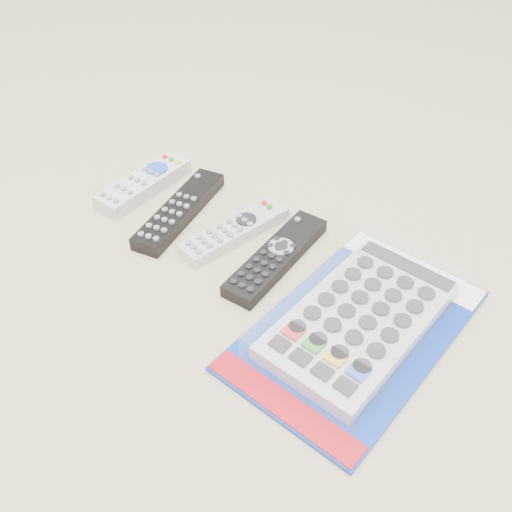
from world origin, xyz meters
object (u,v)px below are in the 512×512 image
Objects in this scene: remote_slim_black at (180,210)px; jumbo_remote_packaged at (360,318)px; remote_silver_dvd at (234,230)px; remote_small_grey at (144,183)px; remote_large_black at (276,257)px.

remote_slim_black is 0.33m from jumbo_remote_packaged.
jumbo_remote_packaged is (0.23, -0.05, 0.01)m from remote_silver_dvd.
remote_silver_dvd is (0.10, 0.01, -0.00)m from remote_slim_black.
remote_small_grey is 0.51× the size of jumbo_remote_packaged.
remote_silver_dvd is at bearing 171.42° from jumbo_remote_packaged.
remote_slim_black is 1.14× the size of remote_silver_dvd.
remote_small_grey is 0.94× the size of remote_silver_dvd.
jumbo_remote_packaged is at bearing 0.05° from remote_silver_dvd.
remote_small_grey is at bearing 157.73° from remote_slim_black.
remote_large_black is (0.08, -0.01, 0.00)m from remote_silver_dvd.
remote_small_grey is 0.27m from remote_large_black.
jumbo_remote_packaged reaches higher than remote_small_grey.
jumbo_remote_packaged is (0.42, -0.05, 0.01)m from remote_small_grey.
remote_slim_black is 0.18m from remote_large_black.
jumbo_remote_packaged is at bearing -18.08° from remote_slim_black.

